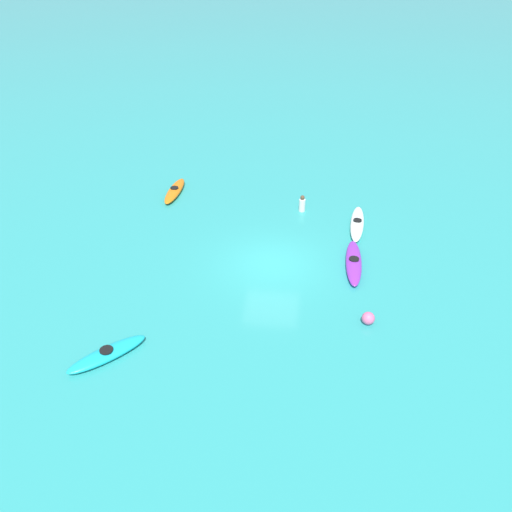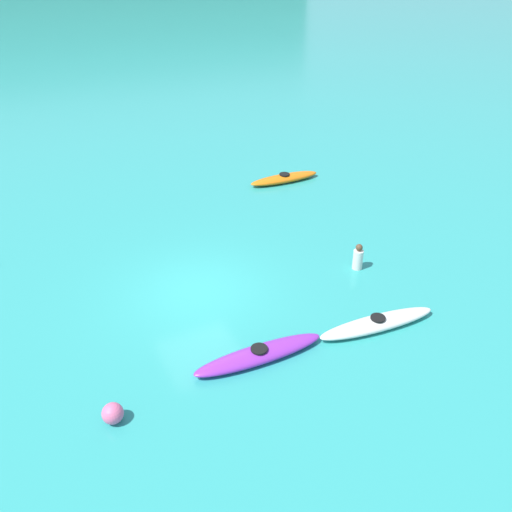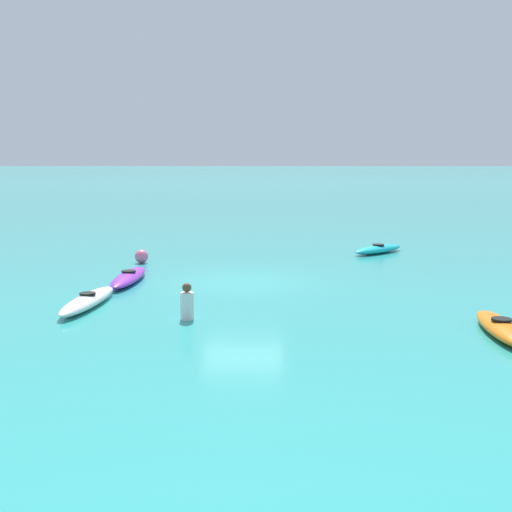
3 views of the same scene
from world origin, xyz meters
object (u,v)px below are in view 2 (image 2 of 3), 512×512
Objects in this scene: kayak_orange at (284,178)px; kayak_purple at (259,354)px; kayak_white at (377,323)px; person_near_shore at (358,258)px; buoy_pink at (113,413)px.

kayak_orange is 11.10m from kayak_purple.
person_near_shore is (1.30, 2.73, 0.22)m from kayak_white.
kayak_white is 4.00× the size of person_near_shore.
kayak_white is (-2.53, -9.69, -0.00)m from kayak_orange.
buoy_pink is 8.98m from person_near_shore.
kayak_white is 7.21× the size of buoy_pink.
buoy_pink is (-7.25, -0.03, 0.08)m from kayak_white.
kayak_purple is 5.31m from person_near_shore.
kayak_orange is 10.01m from kayak_white.
kayak_orange is 0.88× the size of kayak_purple.
buoy_pink is at bearing -135.20° from kayak_orange.
kayak_purple is at bearing -122.54° from kayak_orange.
person_near_shore reaches higher than kayak_white.
kayak_purple and kayak_white have the same top height.
kayak_orange is at bearing 57.46° from kayak_purple.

